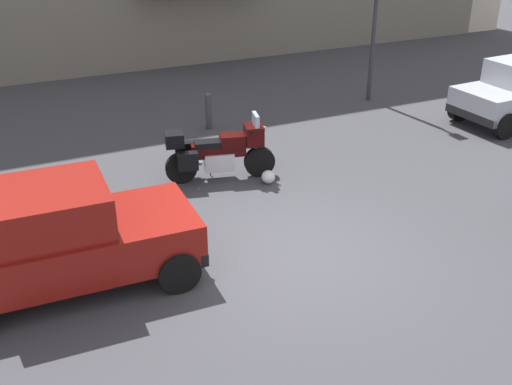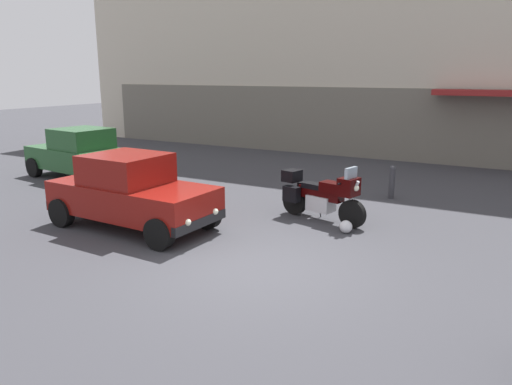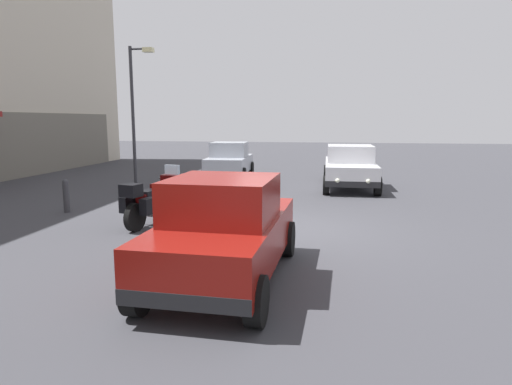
# 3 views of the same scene
# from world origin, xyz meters

# --- Properties ---
(ground_plane) EXTENTS (80.00, 80.00, 0.00)m
(ground_plane) POSITION_xyz_m (0.00, 0.00, 0.00)
(ground_plane) COLOR #38383D
(motorcycle) EXTENTS (2.23, 1.02, 1.36)m
(motorcycle) POSITION_xyz_m (-0.05, 3.25, 0.62)
(motorcycle) COLOR black
(motorcycle) RESTS_ON ground
(helmet) EXTENTS (0.28, 0.28, 0.28)m
(helmet) POSITION_xyz_m (0.79, 2.64, 0.14)
(helmet) COLOR silver
(helmet) RESTS_ON ground
(car_hatchback_near) EXTENTS (3.92, 1.90, 1.64)m
(car_hatchback_near) POSITION_xyz_m (-3.50, 0.70, 0.81)
(car_hatchback_near) COLOR maroon
(car_hatchback_near) RESTS_ON ground
(car_sedan_far) EXTENTS (4.59, 1.93, 1.56)m
(car_sedan_far) POSITION_xyz_m (6.75, -1.60, 0.78)
(car_sedan_far) COLOR silver
(car_sedan_far) RESTS_ON ground
(car_compact_side) EXTENTS (3.53, 1.85, 1.56)m
(car_compact_side) POSITION_xyz_m (8.23, 3.30, 0.77)
(car_compact_side) COLOR #9EA3AD
(car_compact_side) RESTS_ON ground
(streetlamp_curbside) EXTENTS (0.28, 0.94, 5.13)m
(streetlamp_curbside) POSITION_xyz_m (5.82, 6.27, 3.09)
(streetlamp_curbside) COLOR #2D2D33
(streetlamp_curbside) RESTS_ON ground
(bollard_curbside) EXTENTS (0.16, 0.16, 0.92)m
(bollard_curbside) POSITION_xyz_m (0.86, 6.15, 0.49)
(bollard_curbside) COLOR #333338
(bollard_curbside) RESTS_ON ground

